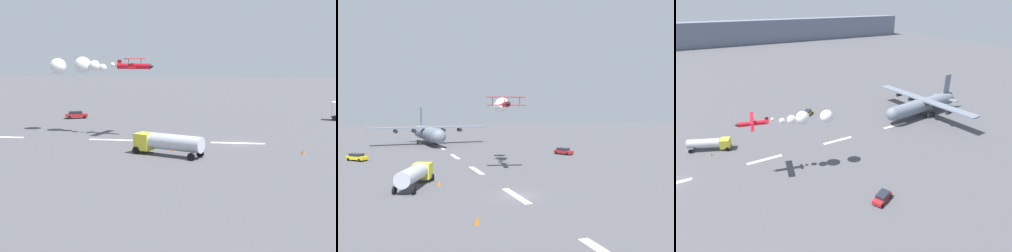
{
  "view_description": "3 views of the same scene",
  "coord_description": "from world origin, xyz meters",
  "views": [
    {
      "loc": [
        -1.07,
        75.68,
        13.19
      ],
      "look_at": [
        10.3,
        1.35,
        2.55
      ],
      "focal_mm": 54.53,
      "sensor_mm": 36.0,
      "label": 1
    },
    {
      "loc": [
        -38.64,
        14.77,
        10.12
      ],
      "look_at": [
        16.75,
        -4.6,
        7.61
      ],
      "focal_mm": 37.35,
      "sensor_mm": 36.0,
      "label": 2
    },
    {
      "loc": [
        7.24,
        -56.56,
        33.37
      ],
      "look_at": [
        39.67,
        0.0,
        3.67
      ],
      "focal_mm": 30.04,
      "sensor_mm": 36.0,
      "label": 3
    }
  ],
  "objects": [
    {
      "name": "runway_stripe_5",
      "position": [
        18.91,
        0.0,
        0.01
      ],
      "size": [
        8.0,
        0.9,
        0.01
      ],
      "primitive_type": "cube",
      "color": "white",
      "rests_on": "ground"
    },
    {
      "name": "fuel_tanker_truck",
      "position": [
        8.89,
        10.99,
        1.75
      ],
      "size": [
        9.84,
        6.11,
        2.9
      ],
      "color": "yellow",
      "rests_on": "ground"
    },
    {
      "name": "runway_stripe_7",
      "position": [
        56.72,
        0.0,
        0.01
      ],
      "size": [
        8.0,
        0.9,
        0.01
      ],
      "primitive_type": "cube",
      "color": "white",
      "rests_on": "ground"
    },
    {
      "name": "ground_plane",
      "position": [
        0.0,
        0.0,
        0.0
      ],
      "size": [
        440.0,
        440.0,
        0.0
      ],
      "primitive_type": "plane",
      "color": "#4C4C51",
      "rests_on": "ground"
    },
    {
      "name": "traffic_cone_near",
      "position": [
        -8.79,
        7.06,
        0.38
      ],
      "size": [
        0.44,
        0.44,
        0.75
      ],
      "primitive_type": "cone",
      "color": "orange",
      "rests_on": "ground"
    },
    {
      "name": "followme_car_yellow",
      "position": [
        33.48,
        -24.69,
        0.81
      ],
      "size": [
        4.75,
        3.5,
        1.52
      ],
      "color": "#B21E23",
      "rests_on": "ground"
    },
    {
      "name": "stunt_biplane_red",
      "position": [
        26.33,
        -7.07,
        11.2
      ],
      "size": [
        19.02,
        8.36,
        3.02
      ],
      "color": "red"
    },
    {
      "name": "runway_stripe_4",
      "position": [
        0.0,
        0.0,
        0.01
      ],
      "size": [
        8.0,
        0.9,
        0.01
      ],
      "primitive_type": "cube",
      "color": "white",
      "rests_on": "ground"
    },
    {
      "name": "cargo_transport_plane",
      "position": [
        67.84,
        1.97,
        3.44
      ],
      "size": [
        27.59,
        35.31,
        11.33
      ],
      "color": "slate",
      "rests_on": "ground"
    },
    {
      "name": "runway_stripe_6",
      "position": [
        37.81,
        0.0,
        0.01
      ],
      "size": [
        8.0,
        0.9,
        0.01
      ],
      "primitive_type": "cube",
      "color": "white",
      "rests_on": "ground"
    },
    {
      "name": "traffic_cone_far",
      "position": [
        8.63,
        7.84,
        0.38
      ],
      "size": [
        0.44,
        0.44,
        0.75
      ],
      "primitive_type": "cone",
      "color": "orange",
      "rests_on": "ground"
    },
    {
      "name": "airport_staff_sedan",
      "position": [
        37.96,
        20.06,
        0.81
      ],
      "size": [
        4.46,
        4.38,
        1.52
      ],
      "color": "yellow",
      "rests_on": "ground"
    }
  ]
}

